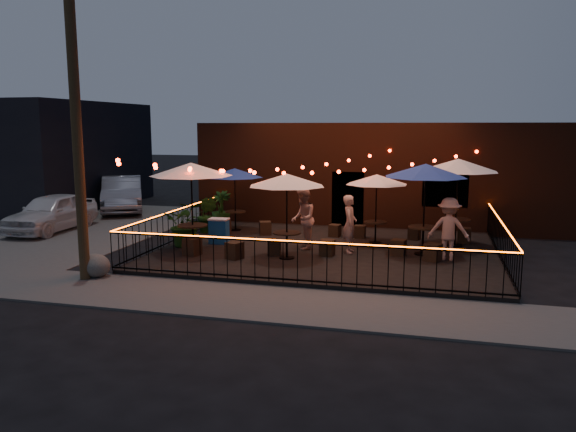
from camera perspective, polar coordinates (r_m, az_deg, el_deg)
name	(u,v)px	position (r m, az deg, el deg)	size (l,w,h in m)	color
ground	(314,269)	(15.49, 2.70, -5.40)	(110.00, 110.00, 0.00)	black
patio	(328,251)	(17.38, 4.06, -3.55)	(10.00, 8.00, 0.15)	black
sidewalk	(284,304)	(12.45, -0.41, -8.94)	(18.00, 2.50, 0.05)	#474542
parking_lot	(39,225)	(24.30, -24.00, -0.83)	(11.00, 12.00, 0.02)	#474542
brick_building	(384,170)	(24.83, 9.77, 4.65)	(14.00, 8.00, 4.00)	#33180E
background_building	(0,154)	(31.72, -27.23, 5.64)	(12.00, 9.00, 5.00)	black
utility_pole	(76,121)	(14.75, -20.71, 9.00)	(0.26, 0.26, 8.00)	#3B2D18
fence_front	(297,262)	(13.44, 0.97, -4.74)	(10.00, 0.04, 1.04)	black
fence_left	(178,225)	(18.80, -11.07, -0.90)	(0.04, 8.00, 1.04)	black
fence_right	(501,240)	(17.10, 20.80, -2.33)	(0.04, 8.00, 1.04)	black
festoon_lights	(294,172)	(16.94, 0.60, 4.51)	(10.02, 8.72, 1.32)	#FE2108
cafe_table_0	(191,171)	(16.68, -9.82, 4.56)	(3.14, 3.14, 2.68)	black
cafe_table_1	(235,174)	(20.14, -5.44, 4.30)	(2.38, 2.38, 2.24)	black
cafe_table_2	(287,181)	(15.70, -0.13, 3.56)	(2.43, 2.43, 2.42)	black
cafe_table_3	(377,180)	(18.09, 9.00, 3.59)	(2.63, 2.63, 2.21)	black
cafe_table_4	(426,172)	(16.64, 13.80, 4.39)	(3.00, 3.00, 2.66)	black
cafe_table_5	(458,166)	(18.16, 16.91, 4.85)	(3.18, 3.18, 2.74)	black
bistro_chair_0	(192,247)	(16.63, -9.72, -3.09)	(0.42, 0.42, 0.50)	black
bistro_chair_1	(234,250)	(16.03, -5.47, -3.50)	(0.41, 0.41, 0.48)	black
bistro_chair_2	(223,227)	(19.70, -6.63, -1.12)	(0.41, 0.41, 0.49)	black
bistro_chair_3	(265,228)	(19.48, -2.33, -1.24)	(0.39, 0.39, 0.46)	black
bistro_chair_4	(274,247)	(16.48, -1.39, -3.17)	(0.38, 0.38, 0.45)	black
bistro_chair_5	(327,248)	(16.38, 4.00, -3.23)	(0.39, 0.39, 0.47)	black
bistro_chair_6	(335,231)	(19.19, 4.79, -1.48)	(0.35, 0.35, 0.42)	black
bistro_chair_7	(360,232)	(19.08, 7.32, -1.58)	(0.36, 0.36, 0.42)	black
bistro_chair_8	(399,248)	(16.67, 11.16, -3.17)	(0.39, 0.39, 0.47)	black
bistro_chair_9	(433,252)	(16.23, 14.48, -3.59)	(0.41, 0.41, 0.48)	black
bistro_chair_10	(414,233)	(19.11, 12.70, -1.73)	(0.35, 0.35, 0.41)	black
bistro_chair_11	(464,235)	(18.98, 17.46, -1.89)	(0.41, 0.41, 0.49)	black
patron_a	(350,224)	(16.72, 6.29, -0.81)	(0.63, 0.41, 1.73)	#D0AC8E
patron_b	(303,219)	(17.10, 1.52, -0.27)	(0.92, 0.71, 1.88)	tan
patron_c	(449,229)	(16.34, 16.01, -1.28)	(1.14, 0.66, 1.77)	tan
potted_shrub_a	(186,224)	(17.83, -10.32, -0.77)	(1.28, 1.11, 1.43)	#113F0E
potted_shrub_b	(207,215)	(19.95, -8.22, 0.14)	(0.71, 0.57, 1.29)	#1A3E0E
potted_shrub_c	(221,209)	(21.20, -6.80, 0.74)	(0.74, 0.74, 1.32)	#1C3910
cooler	(219,231)	(18.12, -7.03, -1.50)	(0.63, 0.46, 0.81)	#134DA1
boulder	(95,266)	(15.32, -19.02, -4.80)	(0.85, 0.72, 0.66)	#4B4B45
car_white	(52,212)	(22.61, -22.89, 0.34)	(1.67, 4.15, 1.41)	silver
car_silver	(122,194)	(26.79, -16.50, 2.16)	(1.70, 4.88, 1.61)	#93929A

